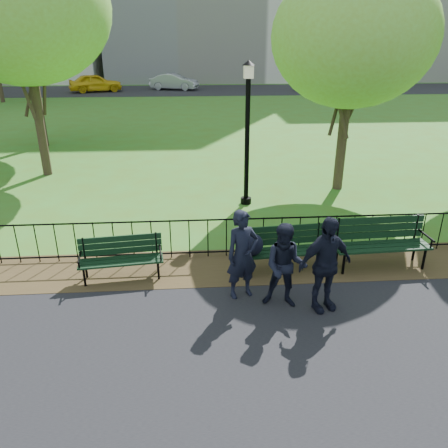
{
  "coord_description": "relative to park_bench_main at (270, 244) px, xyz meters",
  "views": [
    {
      "loc": [
        -1.27,
        -6.53,
        4.44
      ],
      "look_at": [
        -0.69,
        1.5,
        0.99
      ],
      "focal_mm": 35.0,
      "sensor_mm": 36.0,
      "label": 1
    }
  ],
  "objects": [
    {
      "name": "person_right",
      "position": [
        0.71,
        -1.38,
        0.26
      ],
      "size": [
        1.09,
        0.7,
        1.73
      ],
      "primitive_type": "imported",
      "rotation": [
        0.0,
        0.0,
        0.3
      ],
      "color": "black",
      "rests_on": "asphalt_path"
    },
    {
      "name": "taxi",
      "position": [
        -9.84,
        32.92,
        0.16
      ],
      "size": [
        4.84,
        3.14,
        1.53
      ],
      "primitive_type": "imported",
      "rotation": [
        0.0,
        0.0,
        1.89
      ],
      "color": "gold",
      "rests_on": "far_street"
    },
    {
      "name": "park_bench_right_a",
      "position": [
        2.32,
        0.11,
        0.02
      ],
      "size": [
        2.0,
        0.7,
        1.12
      ],
      "rotation": [
        0.0,
        0.0,
        0.05
      ],
      "color": "black",
      "rests_on": "ground"
    },
    {
      "name": "sedan_silver",
      "position": [
        -3.0,
        34.06,
        0.1
      ],
      "size": [
        4.59,
        2.72,
        1.43
      ],
      "primitive_type": "imported",
      "rotation": [
        0.0,
        0.0,
        1.27
      ],
      "color": "#9B9EA3",
      "rests_on": "far_street"
    },
    {
      "name": "park_bench_main",
      "position": [
        0.0,
        0.0,
        0.0
      ],
      "size": [
        1.82,
        0.68,
        0.98
      ],
      "rotation": [
        0.0,
        0.0,
        0.08
      ],
      "color": "black",
      "rests_on": "ground"
    },
    {
      "name": "sedan_dark",
      "position": [
        10.45,
        32.23,
        0.08
      ],
      "size": [
        4.91,
        2.41,
        1.37
      ],
      "primitive_type": "imported",
      "rotation": [
        0.0,
        0.0,
        1.46
      ],
      "color": "black",
      "rests_on": "far_street"
    },
    {
      "name": "ground",
      "position": [
        -0.21,
        -1.27,
        -0.62
      ],
      "size": [
        120.0,
        120.0,
        0.0
      ],
      "primitive_type": "plane",
      "color": "#41651A"
    },
    {
      "name": "tree_near_e",
      "position": [
        3.08,
        5.17,
        3.83
      ],
      "size": [
        4.6,
        4.6,
        6.42
      ],
      "color": "#2D2116",
      "rests_on": "ground"
    },
    {
      "name": "dirt_strip",
      "position": [
        -0.21,
        0.23,
        -0.61
      ],
      "size": [
        60.0,
        1.6,
        0.01
      ],
      "primitive_type": "cube",
      "color": "#392D17",
      "rests_on": "ground"
    },
    {
      "name": "tree_near_w",
      "position": [
        -6.6,
        7.43,
        4.67
      ],
      "size": [
        5.47,
        5.47,
        7.63
      ],
      "color": "#2D2116",
      "rests_on": "ground"
    },
    {
      "name": "far_street",
      "position": [
        -0.21,
        33.73,
        -0.62
      ],
      "size": [
        70.0,
        9.0,
        0.01
      ],
      "primitive_type": "cube",
      "color": "black",
      "rests_on": "ground"
    },
    {
      "name": "park_bench_left_a",
      "position": [
        -2.96,
        -0.0,
        -0.09
      ],
      "size": [
        1.67,
        0.68,
        0.92
      ],
      "rotation": [
        0.0,
        0.0,
        0.11
      ],
      "color": "black",
      "rests_on": "ground"
    },
    {
      "name": "lamppost",
      "position": [
        0.01,
        4.02,
        1.51
      ],
      "size": [
        0.35,
        0.35,
        3.91
      ],
      "color": "black",
      "rests_on": "ground"
    },
    {
      "name": "person_mid",
      "position": [
        0.06,
        -1.24,
        0.17
      ],
      "size": [
        0.83,
        0.57,
        1.56
      ],
      "primitive_type": "imported",
      "rotation": [
        0.0,
        0.0,
        -0.24
      ],
      "color": "black",
      "rests_on": "asphalt_path"
    },
    {
      "name": "iron_fence",
      "position": [
        -0.21,
        0.73,
        -0.12
      ],
      "size": [
        24.06,
        0.06,
        1.0
      ],
      "color": "black",
      "rests_on": "ground"
    },
    {
      "name": "person_left",
      "position": [
        -0.65,
        -0.86,
        0.23
      ],
      "size": [
        0.71,
        0.59,
        1.68
      ],
      "primitive_type": "imported",
      "rotation": [
        0.0,
        0.0,
        0.35
      ],
      "color": "black",
      "rests_on": "asphalt_path"
    }
  ]
}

